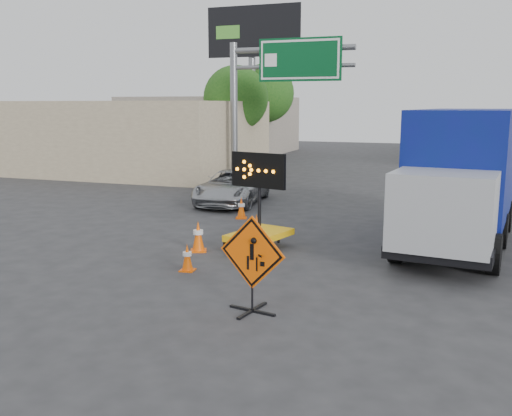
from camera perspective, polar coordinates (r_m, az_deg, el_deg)
The scene contains 15 objects.
ground at distance 10.45m, azimuth -6.26°, elevation -11.22°, with size 100.00×100.00×0.00m, color #2D2D30.
storefront_left_near at distance 34.11m, azimuth -12.75°, elevation 7.00°, with size 14.00×10.00×4.00m, color #C5B38E.
storefront_left_far at distance 46.91m, azimuth -4.51°, elevation 8.30°, with size 12.00×10.00×4.40m, color #A09285.
highway_gantry at distance 28.09m, azimuth 1.73°, elevation 12.85°, with size 6.18×0.38×6.90m.
billboard at distance 37.00m, azimuth -0.26°, elevation 15.79°, with size 6.10×0.54×9.85m.
tree_left_near at distance 33.09m, azimuth -2.03°, elevation 10.90°, with size 3.71×3.71×6.03m.
tree_left_far at distance 40.95m, azimuth 0.90°, elevation 11.39°, with size 4.10×4.10×6.66m.
construction_sign at distance 10.55m, azimuth -0.38°, elevation -5.41°, with size 1.36×0.97×1.83m.
arrow_board at distance 15.12m, azimuth 0.34°, elevation -2.03°, with size 1.61×2.04×2.60m.
pickup_truck at distance 22.31m, azimuth -2.39°, elevation 2.12°, with size 2.15×4.65×1.29m, color #A3A5AA.
box_truck at distance 16.55m, azimuth 19.78°, elevation 2.23°, with size 3.15×7.99×3.69m.
cone_a at distance 13.40m, azimuth -6.89°, elevation -4.93°, with size 0.36×0.36×0.64m.
cone_b at distance 15.11m, azimuth -5.80°, elevation -2.82°, with size 0.54×0.54×0.81m.
cone_c at distance 16.66m, azimuth 0.05°, elevation -1.76°, with size 0.38×0.38×0.68m.
cone_d at distance 19.37m, azimuth -1.48°, elevation 0.02°, with size 0.47×0.47×0.73m.
Camera 1 is at (4.34, -8.70, 3.83)m, focal length 40.00 mm.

